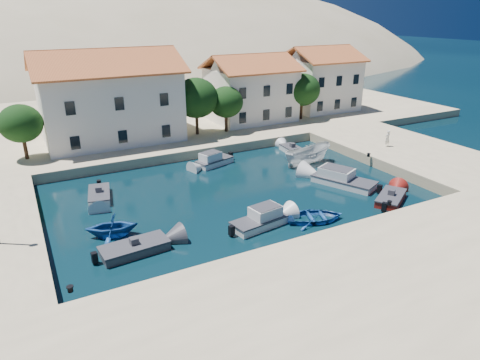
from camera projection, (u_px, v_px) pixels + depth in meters
name	position (u px, v px, depth m)	size (l,w,h in m)	color
ground	(307.00, 248.00, 27.78)	(400.00, 400.00, 0.00)	black
quay_south	(375.00, 291.00, 22.67)	(52.00, 12.00, 1.00)	tan
quay_east	(409.00, 153.00, 44.73)	(11.00, 20.00, 1.00)	tan
quay_north	(156.00, 117.00, 59.66)	(80.00, 36.00, 1.00)	tan
hills	(137.00, 128.00, 146.89)	(254.00, 176.00, 99.00)	tan
building_left	(109.00, 95.00, 45.96)	(14.70, 9.45, 9.70)	white
building_mid	(251.00, 87.00, 54.88)	(10.50, 8.40, 8.30)	white
building_right	(321.00, 78.00, 60.83)	(9.45, 8.40, 8.80)	white
trees	(209.00, 100.00, 48.85)	(37.30, 5.30, 6.45)	#382314
bollards	(307.00, 202.00, 31.75)	(29.36, 9.56, 0.30)	black
motorboat_grey_sw	(135.00, 248.00, 27.17)	(4.41, 2.23, 1.25)	#39383E
cabin_cruiser_south	(259.00, 221.00, 30.38)	(4.32, 2.36, 1.60)	silver
rowboat_south	(314.00, 220.00, 31.44)	(3.04, 4.25, 0.88)	#19488E
motorboat_red_se	(391.00, 198.00, 34.40)	(4.17, 3.46, 1.25)	maroon
cabin_cruiser_east	(344.00, 180.00, 37.67)	(4.29, 5.92, 1.60)	silver
boat_east	(307.00, 164.00, 42.94)	(2.06, 5.47, 2.11)	silver
motorboat_white_ne	(292.00, 150.00, 46.36)	(1.77, 3.39, 1.25)	silver
rowboat_west	(113.00, 236.00, 29.29)	(2.96, 3.43, 1.81)	#19488E
motorboat_white_west	(99.00, 195.00, 34.96)	(2.35, 4.01, 1.25)	silver
cabin_cruiser_north	(215.00, 160.00, 42.58)	(4.14, 2.69, 1.60)	silver
pedestrian	(387.00, 138.00, 44.86)	(0.63, 0.41, 1.73)	silver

